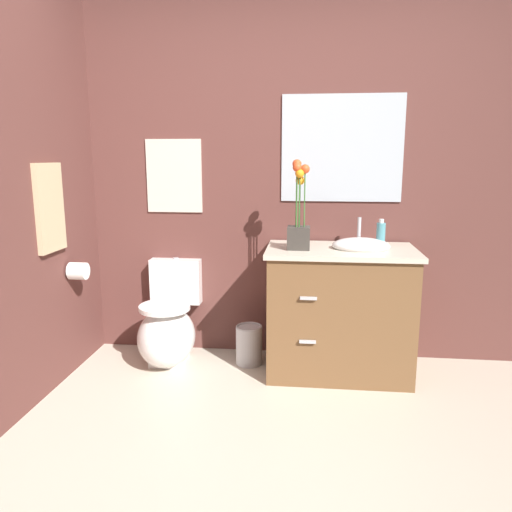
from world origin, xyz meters
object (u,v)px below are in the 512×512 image
object	(u,v)px
trash_bin	(249,344)
hanging_towel	(50,208)
toilet	(168,328)
soap_bottle	(381,235)
wall_poster	(174,176)
vanity_cabinet	(340,310)
wall_mirror	(342,149)
toilet_paper_roll	(78,271)
flower_vase	(299,221)

from	to	relation	value
trash_bin	hanging_towel	size ratio (longest dim) A/B	0.52
toilet	soap_bottle	distance (m)	1.54
toilet	hanging_towel	xyz separation A→B (m)	(-0.57, -0.38, 0.86)
soap_bottle	trash_bin	size ratio (longest dim) A/B	0.69
wall_poster	hanging_towel	xyz separation A→B (m)	(-0.57, -0.65, -0.16)
vanity_cabinet	trash_bin	xyz separation A→B (m)	(-0.60, 0.06, -0.29)
toilet	trash_bin	world-z (taller)	toilet
wall_mirror	hanging_towel	world-z (taller)	wall_mirror
toilet_paper_roll	trash_bin	bearing A→B (deg)	12.30
hanging_towel	trash_bin	bearing A→B (deg)	20.24
soap_bottle	wall_mirror	bearing A→B (deg)	131.18
trash_bin	toilet_paper_roll	distance (m)	1.22
flower_vase	hanging_towel	size ratio (longest dim) A/B	1.06
soap_bottle	wall_poster	bearing A→B (deg)	168.79
trash_bin	toilet_paper_roll	xyz separation A→B (m)	(-1.07, -0.23, 0.54)
vanity_cabinet	hanging_towel	xyz separation A→B (m)	(-1.73, -0.35, 0.67)
trash_bin	hanging_towel	world-z (taller)	hanging_towel
trash_bin	hanging_towel	distance (m)	1.54
vanity_cabinet	soap_bottle	distance (m)	0.54
flower_vase	hanging_towel	bearing A→B (deg)	-168.06
flower_vase	toilet_paper_roll	xyz separation A→B (m)	(-1.40, -0.13, -0.32)
vanity_cabinet	wall_poster	xyz separation A→B (m)	(-1.15, 0.29, 0.84)
wall_mirror	wall_poster	bearing A→B (deg)	180.00
vanity_cabinet	trash_bin	world-z (taller)	vanity_cabinet
vanity_cabinet	hanging_towel	size ratio (longest dim) A/B	1.94
flower_vase	toilet_paper_roll	distance (m)	1.44
vanity_cabinet	toilet_paper_roll	size ratio (longest dim) A/B	9.18
vanity_cabinet	wall_poster	size ratio (longest dim) A/B	2.01
wall_poster	soap_bottle	bearing A→B (deg)	-11.21
soap_bottle	vanity_cabinet	bearing A→B (deg)	-175.58
vanity_cabinet	soap_bottle	world-z (taller)	soap_bottle
toilet	vanity_cabinet	distance (m)	1.17
toilet	wall_poster	xyz separation A→B (m)	(0.00, 0.27, 1.02)
wall_poster	wall_mirror	size ratio (longest dim) A/B	0.63
toilet	soap_bottle	xyz separation A→B (m)	(1.39, -0.01, 0.67)
vanity_cabinet	soap_bottle	size ratio (longest dim) A/B	5.39
trash_bin	wall_poster	world-z (taller)	wall_poster
toilet	hanging_towel	size ratio (longest dim) A/B	1.33
soap_bottle	trash_bin	world-z (taller)	soap_bottle
toilet_paper_roll	hanging_towel	bearing A→B (deg)	-106.86
wall_mirror	toilet_paper_roll	xyz separation A→B (m)	(-1.67, -0.46, -0.77)
vanity_cabinet	wall_mirror	distance (m)	1.06
soap_bottle	wall_poster	distance (m)	1.46
soap_bottle	wall_mirror	size ratio (longest dim) A/B	0.23
trash_bin	wall_mirror	world-z (taller)	wall_mirror
vanity_cabinet	flower_vase	bearing A→B (deg)	-170.77
vanity_cabinet	wall_mirror	world-z (taller)	wall_mirror
flower_vase	wall_poster	distance (m)	0.98
flower_vase	trash_bin	distance (m)	0.93
trash_bin	toilet_paper_roll	world-z (taller)	toilet_paper_roll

